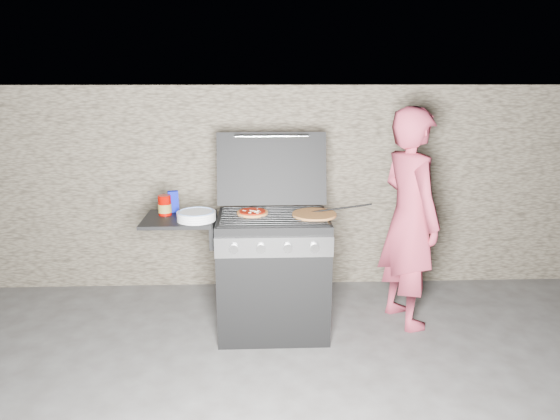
{
  "coord_description": "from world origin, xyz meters",
  "views": [
    {
      "loc": [
        -0.09,
        -3.44,
        1.89
      ],
      "look_at": [
        0.05,
        0.0,
        0.95
      ],
      "focal_mm": 32.0,
      "sensor_mm": 36.0,
      "label": 1
    }
  ],
  "objects_px": {
    "pizza_topped": "(252,212)",
    "sauce_jar": "(165,205)",
    "person": "(409,219)",
    "gas_grill": "(240,275)"
  },
  "relations": [
    {
      "from": "pizza_topped",
      "to": "sauce_jar",
      "type": "relative_size",
      "value": 1.55
    },
    {
      "from": "pizza_topped",
      "to": "gas_grill",
      "type": "bearing_deg",
      "value": -155.76
    },
    {
      "from": "gas_grill",
      "to": "person",
      "type": "bearing_deg",
      "value": 5.55
    },
    {
      "from": "gas_grill",
      "to": "sauce_jar",
      "type": "xyz_separation_m",
      "value": [
        -0.53,
        0.08,
        0.52
      ]
    },
    {
      "from": "pizza_topped",
      "to": "person",
      "type": "bearing_deg",
      "value": 3.82
    },
    {
      "from": "sauce_jar",
      "to": "gas_grill",
      "type": "bearing_deg",
      "value": -8.08
    },
    {
      "from": "gas_grill",
      "to": "pizza_topped",
      "type": "relative_size",
      "value": 5.95
    },
    {
      "from": "gas_grill",
      "to": "person",
      "type": "height_order",
      "value": "person"
    },
    {
      "from": "gas_grill",
      "to": "pizza_topped",
      "type": "distance_m",
      "value": 0.48
    },
    {
      "from": "pizza_topped",
      "to": "sauce_jar",
      "type": "xyz_separation_m",
      "value": [
        -0.63,
        0.03,
        0.05
      ]
    }
  ]
}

